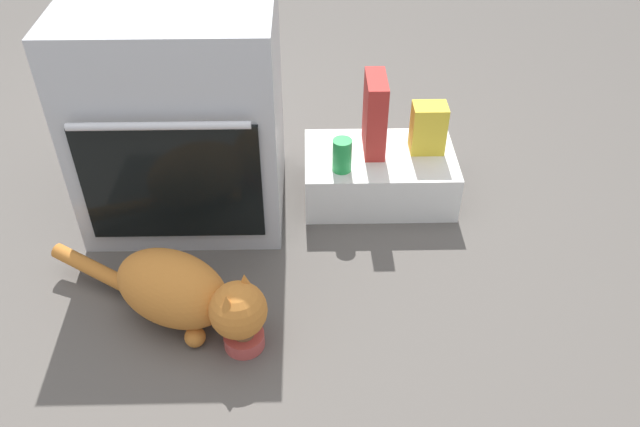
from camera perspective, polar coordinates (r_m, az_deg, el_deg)
name	(u,v)px	position (r m, az deg, el deg)	size (l,w,h in m)	color
ground	(166,292)	(2.14, -13.24, -6.68)	(8.00, 8.00, 0.00)	#56514C
oven	(181,112)	(2.26, -12.01, 8.64)	(0.66, 0.60, 0.76)	#B7BABF
pantry_cabinet	(379,175)	(2.42, 5.14, 3.39)	(0.54, 0.34, 0.18)	white
food_bowl	(244,338)	(1.93, -6.60, -10.69)	(0.12, 0.12, 0.07)	#C64C47
cat	(184,292)	(1.95, -11.75, -6.73)	(0.70, 0.42, 0.24)	#C6752D
snack_bag	(428,128)	(2.37, 9.38, 7.33)	(0.12, 0.09, 0.18)	yellow
soda_can	(342,155)	(2.25, 1.93, 5.08)	(0.07, 0.07, 0.12)	green
cereal_box	(375,115)	(2.32, 4.79, 8.55)	(0.07, 0.18, 0.28)	#B72D28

